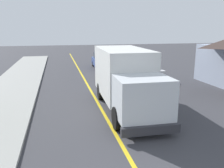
{
  "coord_description": "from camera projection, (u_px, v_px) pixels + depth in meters",
  "views": [
    {
      "loc": [
        -2.19,
        -3.5,
        4.26
      ],
      "look_at": [
        0.57,
        8.22,
        1.4
      ],
      "focal_mm": 37.45,
      "sensor_mm": 36.0,
      "label": 1
    }
  ],
  "objects": [
    {
      "name": "centre_line_yellow",
      "position": [
        96.0,
        100.0,
        14.25
      ],
      "size": [
        0.16,
        56.0,
        0.01
      ],
      "primitive_type": "cube",
      "color": "gold",
      "rests_on": "ground"
    },
    {
      "name": "box_truck",
      "position": [
        126.0,
        77.0,
        12.41
      ],
      "size": [
        2.58,
        7.24,
        3.2
      ],
      "color": "silver",
      "rests_on": "ground"
    },
    {
      "name": "parked_car_near",
      "position": [
        116.0,
        71.0,
        19.61
      ],
      "size": [
        1.83,
        4.41,
        1.67
      ],
      "color": "#B7B7BC",
      "rests_on": "ground"
    },
    {
      "name": "parked_car_mid",
      "position": [
        102.0,
        61.0,
        25.81
      ],
      "size": [
        1.96,
        4.46,
        1.67
      ],
      "color": "#2D4793",
      "rests_on": "ground"
    },
    {
      "name": "parked_van_across",
      "position": [
        145.0,
        70.0,
        20.21
      ],
      "size": [
        1.89,
        4.44,
        1.67
      ],
      "color": "silver",
      "rests_on": "ground"
    }
  ]
}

